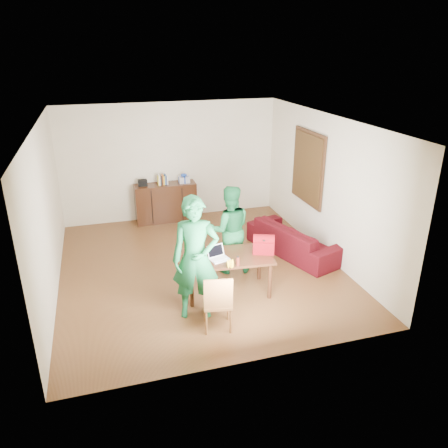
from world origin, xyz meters
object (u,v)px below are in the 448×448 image
object	(u,v)px
table	(227,260)
bottle	(238,261)
sofa	(294,239)
person_near	(196,259)
person_far	(229,229)
laptop	(220,257)
red_bag	(264,246)
chair	(217,312)

from	to	relation	value
table	bottle	world-z (taller)	bottle
bottle	sofa	size ratio (longest dim) A/B	0.08
person_near	person_far	bearing A→B (deg)	65.44
table	sofa	xyz separation A→B (m)	(1.71, 1.06, -0.29)
person_far	bottle	xyz separation A→B (m)	(-0.20, -1.10, -0.06)
laptop	red_bag	distance (m)	0.77
table	red_bag	xyz separation A→B (m)	(0.60, -0.06, 0.21)
bottle	person_far	bearing A→B (deg)	79.63
table	laptop	size ratio (longest dim) A/B	4.46
person_far	sofa	size ratio (longest dim) A/B	0.79
person_near	person_far	xyz separation A→B (m)	(0.90, 1.23, -0.14)
sofa	chair	bearing A→B (deg)	114.10
bottle	red_bag	xyz separation A→B (m)	(0.55, 0.31, 0.05)
chair	bottle	xyz separation A→B (m)	(0.49, 0.56, 0.49)
bottle	red_bag	size ratio (longest dim) A/B	0.46
person_far	laptop	xyz separation A→B (m)	(-0.42, -0.84, -0.09)
laptop	sofa	distance (m)	2.23
person_near	red_bag	bearing A→B (deg)	30.87
red_bag	sofa	world-z (taller)	red_bag
sofa	bottle	bearing A→B (deg)	112.04
laptop	red_bag	xyz separation A→B (m)	(0.76, 0.04, 0.09)
bottle	laptop	bearing A→B (deg)	129.03
laptop	bottle	world-z (taller)	laptop
red_bag	table	bearing A→B (deg)	-164.06
chair	person_near	bearing A→B (deg)	126.08
table	chair	distance (m)	1.07
laptop	sofa	size ratio (longest dim) A/B	0.16
person_far	table	bearing A→B (deg)	79.28
table	sofa	world-z (taller)	table
red_bag	person_far	bearing A→B (deg)	134.74
table	laptop	distance (m)	0.22
laptop	chair	bearing A→B (deg)	-123.47
person_near	person_far	world-z (taller)	person_near
person_far	sofa	distance (m)	1.57
table	person_near	xyz separation A→B (m)	(-0.64, -0.49, 0.36)
bottle	person_near	bearing A→B (deg)	-169.75
red_bag	person_near	bearing A→B (deg)	-139.37
chair	bottle	world-z (taller)	chair
bottle	red_bag	bearing A→B (deg)	29.42
person_far	laptop	world-z (taller)	person_far
sofa	red_bag	bearing A→B (deg)	116.54
table	sofa	size ratio (longest dim) A/B	0.73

